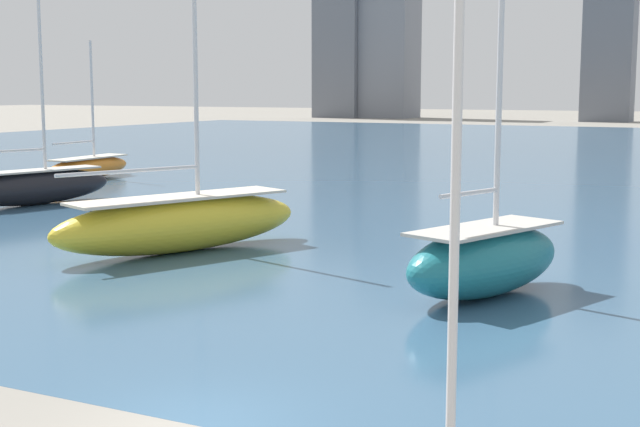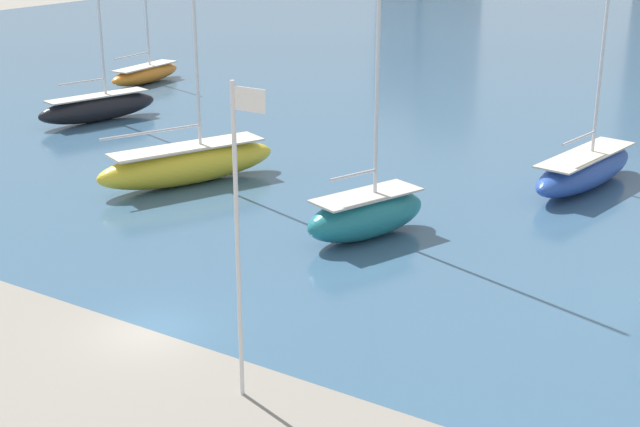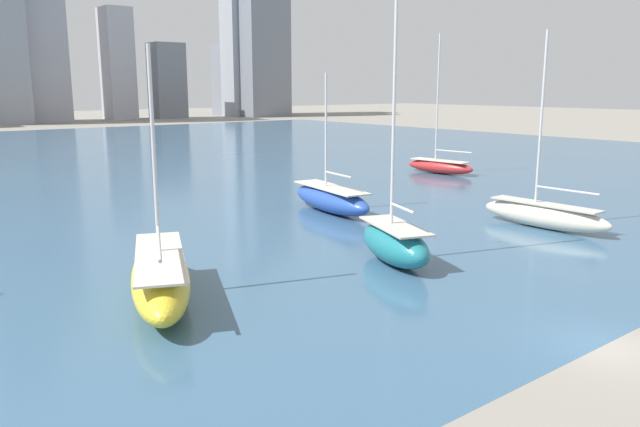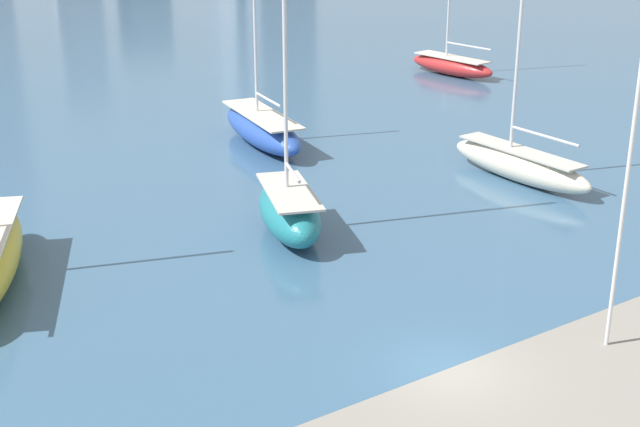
# 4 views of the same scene
# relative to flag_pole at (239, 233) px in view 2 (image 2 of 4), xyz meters

# --- Properties ---
(ground_plane) EXTENTS (500.00, 500.00, 0.00)m
(ground_plane) POSITION_rel_flag_pole_xyz_m (-5.73, 1.80, -5.64)
(ground_plane) COLOR gray
(harbor_water) EXTENTS (180.00, 140.00, 0.00)m
(harbor_water) POSITION_rel_flag_pole_xyz_m (-5.73, 71.80, -5.63)
(harbor_water) COLOR #385B7A
(harbor_water) RESTS_ON ground_plane
(flag_pole) EXTENTS (1.24, 0.14, 10.32)m
(flag_pole) POSITION_rel_flag_pole_xyz_m (0.00, 0.00, 0.00)
(flag_pole) COLOR silver
(flag_pole) RESTS_ON ground_plane
(sailboat_teal) EXTENTS (4.63, 7.19, 15.84)m
(sailboat_teal) POSITION_rel_flag_pole_xyz_m (-3.81, 14.66, -4.43)
(sailboat_teal) COLOR #1E757F
(sailboat_teal) RESTS_ON harbor_water
(sailboat_orange) EXTENTS (2.58, 8.49, 9.67)m
(sailboat_orange) POSITION_rel_flag_pole_xyz_m (-39.17, 37.35, -4.79)
(sailboat_orange) COLOR orange
(sailboat_orange) RESTS_ON harbor_water
(sailboat_black) EXTENTS (4.29, 9.46, 12.02)m
(sailboat_black) POSITION_rel_flag_pole_xyz_m (-32.07, 24.82, -4.59)
(sailboat_black) COLOR black
(sailboat_black) RESTS_ON harbor_water
(sailboat_yellow) EXTENTS (6.61, 10.96, 11.38)m
(sailboat_yellow) POSITION_rel_flag_pole_xyz_m (-16.58, 16.69, -4.48)
(sailboat_yellow) COLOR yellow
(sailboat_yellow) RESTS_ON harbor_water
(sailboat_blue) EXTENTS (4.10, 10.41, 10.60)m
(sailboat_blue) POSITION_rel_flag_pole_xyz_m (2.57, 27.99, -4.59)
(sailboat_blue) COLOR #284CA8
(sailboat_blue) RESTS_ON harbor_water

